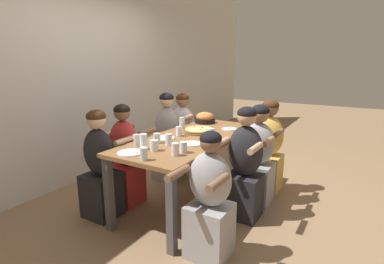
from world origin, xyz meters
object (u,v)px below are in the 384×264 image
drinking_glass_h (169,140)px  diner_near_left (209,203)px  diner_near_center (244,168)px  drinking_glass_c (175,150)px  drinking_glass_j (144,154)px  empty_plate_d (164,138)px  diner_near_midright (258,158)px  empty_plate_c (192,144)px  drinking_glass_a (184,148)px  drinking_glass_b (144,142)px  skillet_bowl (205,118)px  drinking_glass_i (137,141)px  diner_far_left (100,169)px  cocktail_glass_blue (154,146)px  diner_far_midleft (125,159)px  diner_far_midright (168,141)px  drinking_glass_e (179,131)px  diner_near_right (268,149)px  empty_plate_a (130,153)px  drinking_glass_d (157,139)px  pizza_board_main (199,130)px  drinking_glass_f (182,123)px  drinking_glass_g (211,136)px  empty_plate_b (229,129)px

drinking_glass_h → diner_near_left: 0.83m
drinking_glass_h → diner_near_center: diner_near_center is taller
drinking_glass_c → drinking_glass_j: (-0.24, 0.15, 0.01)m
empty_plate_d → diner_near_center: bearing=-75.7°
diner_near_center → diner_near_midright: bearing=-90.0°
empty_plate_c → drinking_glass_a: bearing=-165.2°
drinking_glass_b → drinking_glass_c: (-0.01, -0.37, -0.02)m
skillet_bowl → drinking_glass_a: (-1.28, -0.47, -0.02)m
drinking_glass_i → drinking_glass_j: 0.46m
diner_far_left → diner_near_center: bearing=30.1°
cocktail_glass_blue → diner_near_left: 0.76m
diner_far_midleft → diner_near_midright: bearing=31.7°
drinking_glass_h → diner_far_midright: 1.09m
drinking_glass_e → diner_far_midleft: bearing=124.2°
diner_far_midright → diner_far_midleft: bearing=-90.0°
drinking_glass_h → diner_near_right: 1.38m
empty_plate_a → diner_near_midright: (1.21, -0.80, -0.26)m
skillet_bowl → diner_near_left: size_ratio=0.37×
drinking_glass_a → diner_near_center: 0.72m
empty_plate_a → diner_near_center: (0.80, -0.80, -0.25)m
drinking_glass_h → drinking_glass_d: bearing=87.6°
cocktail_glass_blue → diner_near_left: diner_near_left is taller
diner_near_left → diner_near_midright: bearing=-90.0°
pizza_board_main → empty_plate_c: size_ratio=1.85×
pizza_board_main → skillet_bowl: size_ratio=0.95×
diner_far_left → diner_near_midright: diner_near_midright is taller
drinking_glass_b → drinking_glass_a: bearing=-75.2°
drinking_glass_d → diner_near_center: bearing=-64.3°
drinking_glass_b → drinking_glass_h: size_ratio=1.30×
diner_near_center → diner_far_midright: bearing=-19.3°
empty_plate_a → drinking_glass_d: bearing=0.6°
diner_far_left → diner_far_midright: size_ratio=0.95×
drinking_glass_f → drinking_glass_g: drinking_glass_f is taller
diner_near_midright → diner_near_center: size_ratio=0.97×
diner_far_left → diner_near_center: size_ratio=0.97×
drinking_glass_d → diner_far_left: size_ratio=0.09×
drinking_glass_d → drinking_glass_j: bearing=-154.2°
empty_plate_b → drinking_glass_a: 1.09m
empty_plate_c → drinking_glass_i: drinking_glass_i is taller
empty_plate_c → diner_near_center: 0.59m
empty_plate_a → drinking_glass_c: (0.16, -0.39, 0.04)m
pizza_board_main → diner_far_left: 1.18m
drinking_glass_h → diner_near_left: diner_near_left is taller
drinking_glass_a → drinking_glass_f: size_ratio=0.73×
empty_plate_b → drinking_glass_b: bearing=163.2°
drinking_glass_g → drinking_glass_j: 0.86m
drinking_glass_j → diner_far_left: size_ratio=0.10×
drinking_glass_b → diner_near_center: 1.05m
pizza_board_main → empty_plate_c: 0.51m
empty_plate_d → diner_near_midright: (0.62, -0.85, -0.26)m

